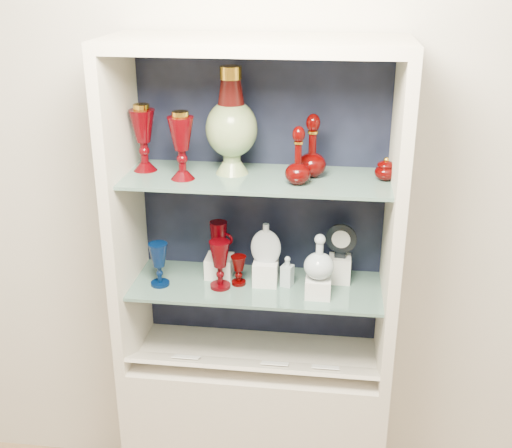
# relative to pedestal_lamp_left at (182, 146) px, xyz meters

# --- Properties ---
(wall_back) EXTENTS (3.50, 0.02, 2.80)m
(wall_back) POSITION_rel_pedestal_lamp_left_xyz_m (0.25, 0.26, -0.19)
(wall_back) COLOR silver
(wall_back) RESTS_ON ground
(cabinet_base) EXTENTS (1.00, 0.40, 0.75)m
(cabinet_base) POSITION_rel_pedestal_lamp_left_xyz_m (0.25, 0.04, -1.21)
(cabinet_base) COLOR beige
(cabinet_base) RESTS_ON ground
(cabinet_back_panel) EXTENTS (0.98, 0.02, 1.15)m
(cabinet_back_panel) POSITION_rel_pedestal_lamp_left_xyz_m (0.25, 0.23, -0.26)
(cabinet_back_panel) COLOR black
(cabinet_back_panel) RESTS_ON cabinet_base
(cabinet_side_left) EXTENTS (0.04, 0.40, 1.15)m
(cabinet_side_left) POSITION_rel_pedestal_lamp_left_xyz_m (-0.23, 0.04, -0.26)
(cabinet_side_left) COLOR beige
(cabinet_side_left) RESTS_ON cabinet_base
(cabinet_side_right) EXTENTS (0.04, 0.40, 1.15)m
(cabinet_side_right) POSITION_rel_pedestal_lamp_left_xyz_m (0.73, 0.04, -0.26)
(cabinet_side_right) COLOR beige
(cabinet_side_right) RESTS_ON cabinet_base
(cabinet_top_cap) EXTENTS (1.00, 0.40, 0.04)m
(cabinet_top_cap) POSITION_rel_pedestal_lamp_left_xyz_m (0.25, 0.04, 0.33)
(cabinet_top_cap) COLOR beige
(cabinet_top_cap) RESTS_ON cabinet_side_left
(shelf_lower) EXTENTS (0.92, 0.34, 0.01)m
(shelf_lower) POSITION_rel_pedestal_lamp_left_xyz_m (0.25, 0.06, -0.54)
(shelf_lower) COLOR slate
(shelf_lower) RESTS_ON cabinet_side_left
(shelf_upper) EXTENTS (0.92, 0.34, 0.01)m
(shelf_upper) POSITION_rel_pedestal_lamp_left_xyz_m (0.25, 0.06, -0.12)
(shelf_upper) COLOR slate
(shelf_upper) RESTS_ON cabinet_side_left
(label_ledge) EXTENTS (0.92, 0.17, 0.09)m
(label_ledge) POSITION_rel_pedestal_lamp_left_xyz_m (0.25, -0.07, -0.81)
(label_ledge) COLOR beige
(label_ledge) RESTS_ON cabinet_base
(label_card_0) EXTENTS (0.10, 0.06, 0.03)m
(label_card_0) POSITION_rel_pedestal_lamp_left_xyz_m (0.52, -0.07, -0.79)
(label_card_0) COLOR white
(label_card_0) RESTS_ON label_ledge
(label_card_1) EXTENTS (0.10, 0.06, 0.03)m
(label_card_1) POSITION_rel_pedestal_lamp_left_xyz_m (0.00, -0.07, -0.79)
(label_card_1) COLOR white
(label_card_1) RESTS_ON label_ledge
(label_card_2) EXTENTS (0.10, 0.06, 0.03)m
(label_card_2) POSITION_rel_pedestal_lamp_left_xyz_m (0.33, -0.07, -0.79)
(label_card_2) COLOR white
(label_card_2) RESTS_ON label_ledge
(pedestal_lamp_left) EXTENTS (0.11, 0.11, 0.23)m
(pedestal_lamp_left) POSITION_rel_pedestal_lamp_left_xyz_m (0.00, 0.00, 0.00)
(pedestal_lamp_left) COLOR #4B0004
(pedestal_lamp_left) RESTS_ON shelf_upper
(pedestal_lamp_right) EXTENTS (0.10, 0.10, 0.24)m
(pedestal_lamp_right) POSITION_rel_pedestal_lamp_left_xyz_m (-0.16, 0.08, 0.00)
(pedestal_lamp_right) COLOR #4B0004
(pedestal_lamp_right) RESTS_ON shelf_upper
(enamel_urn) EXTENTS (0.19, 0.19, 0.37)m
(enamel_urn) POSITION_rel_pedestal_lamp_left_xyz_m (0.16, 0.09, 0.07)
(enamel_urn) COLOR #0D4F18
(enamel_urn) RESTS_ON shelf_upper
(ruby_decanter_a) EXTENTS (0.10, 0.10, 0.22)m
(ruby_decanter_a) POSITION_rel_pedestal_lamp_left_xyz_m (0.40, -0.01, -0.01)
(ruby_decanter_a) COLOR #430200
(ruby_decanter_a) RESTS_ON shelf_upper
(ruby_decanter_b) EXTENTS (0.12, 0.12, 0.23)m
(ruby_decanter_b) POSITION_rel_pedestal_lamp_left_xyz_m (0.44, 0.08, 0.00)
(ruby_decanter_b) COLOR #430200
(ruby_decanter_b) RESTS_ON shelf_upper
(lidded_bowl) EXTENTS (0.09, 0.09, 0.08)m
(lidded_bowl) POSITION_rel_pedestal_lamp_left_xyz_m (0.69, 0.07, -0.08)
(lidded_bowl) COLOR #430200
(lidded_bowl) RESTS_ON shelf_upper
(cobalt_goblet) EXTENTS (0.07, 0.07, 0.17)m
(cobalt_goblet) POSITION_rel_pedestal_lamp_left_xyz_m (-0.11, 0.01, -0.45)
(cobalt_goblet) COLOR #031641
(cobalt_goblet) RESTS_ON shelf_lower
(ruby_goblet_tall) EXTENTS (0.08, 0.08, 0.18)m
(ruby_goblet_tall) POSITION_rel_pedestal_lamp_left_xyz_m (0.12, 0.01, -0.44)
(ruby_goblet_tall) COLOR #4B0004
(ruby_goblet_tall) RESTS_ON shelf_lower
(ruby_goblet_small) EXTENTS (0.06, 0.06, 0.11)m
(ruby_goblet_small) POSITION_rel_pedestal_lamp_left_xyz_m (0.18, 0.05, -0.48)
(ruby_goblet_small) COLOR #430200
(ruby_goblet_small) RESTS_ON shelf_lower
(riser_ruby_pitcher) EXTENTS (0.10, 0.10, 0.08)m
(riser_ruby_pitcher) POSITION_rel_pedestal_lamp_left_xyz_m (0.10, 0.11, -0.50)
(riser_ruby_pitcher) COLOR silver
(riser_ruby_pitcher) RESTS_ON shelf_lower
(ruby_pitcher) EXTENTS (0.12, 0.09, 0.14)m
(ruby_pitcher) POSITION_rel_pedestal_lamp_left_xyz_m (0.10, 0.11, -0.39)
(ruby_pitcher) COLOR #4B0004
(ruby_pitcher) RESTS_ON riser_ruby_pitcher
(clear_square_bottle) EXTENTS (0.05, 0.05, 0.12)m
(clear_square_bottle) POSITION_rel_pedestal_lamp_left_xyz_m (0.36, 0.06, -0.48)
(clear_square_bottle) COLOR #A8BAC2
(clear_square_bottle) RESTS_ON shelf_lower
(riser_flat_flask) EXTENTS (0.09, 0.09, 0.09)m
(riser_flat_flask) POSITION_rel_pedestal_lamp_left_xyz_m (0.28, 0.07, -0.49)
(riser_flat_flask) COLOR silver
(riser_flat_flask) RESTS_ON shelf_lower
(flat_flask) EXTENTS (0.11, 0.05, 0.15)m
(flat_flask) POSITION_rel_pedestal_lamp_left_xyz_m (0.28, 0.07, -0.37)
(flat_flask) COLOR #B3C0C7
(flat_flask) RESTS_ON riser_flat_flask
(riser_clear_round_decanter) EXTENTS (0.09, 0.09, 0.07)m
(riser_clear_round_decanter) POSITION_rel_pedestal_lamp_left_xyz_m (0.48, -0.01, -0.50)
(riser_clear_round_decanter) COLOR silver
(riser_clear_round_decanter) RESTS_ON shelf_lower
(clear_round_decanter) EXTENTS (0.14, 0.14, 0.16)m
(clear_round_decanter) POSITION_rel_pedestal_lamp_left_xyz_m (0.48, -0.01, -0.39)
(clear_round_decanter) COLOR #A8BAC2
(clear_round_decanter) RESTS_ON riser_clear_round_decanter
(riser_cameo_medallion) EXTENTS (0.08, 0.08, 0.10)m
(riser_cameo_medallion) POSITION_rel_pedestal_lamp_left_xyz_m (0.55, 0.12, -0.49)
(riser_cameo_medallion) COLOR silver
(riser_cameo_medallion) RESTS_ON shelf_lower
(cameo_medallion) EXTENTS (0.12, 0.05, 0.13)m
(cameo_medallion) POSITION_rel_pedestal_lamp_left_xyz_m (0.55, 0.12, -0.37)
(cameo_medallion) COLOR black
(cameo_medallion) RESTS_ON riser_cameo_medallion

